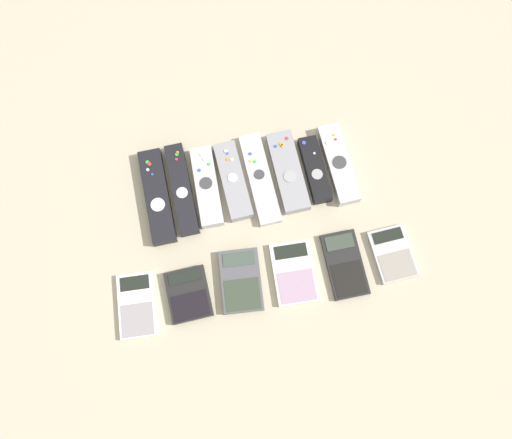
{
  "coord_description": "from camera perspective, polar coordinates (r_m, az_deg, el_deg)",
  "views": [
    {
      "loc": [
        -0.05,
        -0.25,
        1.07
      ],
      "look_at": [
        0.0,
        0.04,
        0.01
      ],
      "focal_mm": 35.0,
      "sensor_mm": 36.0,
      "label": 1
    }
  ],
  "objects": [
    {
      "name": "calculator_1",
      "position": [
        1.08,
        -7.72,
        -8.49
      ],
      "size": [
        0.09,
        0.11,
        0.02
      ],
      "rotation": [
        0.0,
        0.0,
        0.05
      ],
      "color": "black",
      "rests_on": "ground_plane"
    },
    {
      "name": "remote_0",
      "position": [
        1.14,
        -11.23,
        2.6
      ],
      "size": [
        0.06,
        0.22,
        0.03
      ],
      "rotation": [
        0.0,
        0.0,
        0.04
      ],
      "color": "black",
      "rests_on": "ground_plane"
    },
    {
      "name": "ground_plane",
      "position": [
        1.1,
        0.35,
        -2.05
      ],
      "size": [
        3.0,
        3.0,
        0.0
      ],
      "primitive_type": "plane",
      "color": "#B2A88E"
    },
    {
      "name": "remote_3",
      "position": [
        1.13,
        -2.63,
        4.43
      ],
      "size": [
        0.06,
        0.19,
        0.03
      ],
      "rotation": [
        0.0,
        0.0,
        0.07
      ],
      "color": "gray",
      "rests_on": "ground_plane"
    },
    {
      "name": "remote_2",
      "position": [
        1.13,
        -5.65,
        3.76
      ],
      "size": [
        0.05,
        0.19,
        0.03
      ],
      "rotation": [
        0.0,
        0.0,
        0.0
      ],
      "color": "#B7B7BC",
      "rests_on": "ground_plane"
    },
    {
      "name": "remote_7",
      "position": [
        1.16,
        9.4,
        6.28
      ],
      "size": [
        0.06,
        0.19,
        0.03
      ],
      "rotation": [
        0.0,
        0.0,
        0.05
      ],
      "color": "#B7B7BC",
      "rests_on": "ground_plane"
    },
    {
      "name": "calculator_4",
      "position": [
        1.1,
        10.09,
        -5.08
      ],
      "size": [
        0.08,
        0.15,
        0.01
      ],
      "rotation": [
        0.0,
        0.0,
        0.02
      ],
      "color": "black",
      "rests_on": "ground_plane"
    },
    {
      "name": "remote_6",
      "position": [
        1.14,
        6.72,
        5.67
      ],
      "size": [
        0.05,
        0.16,
        0.03
      ],
      "rotation": [
        0.0,
        0.0,
        0.04
      ],
      "color": "black",
      "rests_on": "ground_plane"
    },
    {
      "name": "calculator_3",
      "position": [
        1.08,
        4.37,
        -6.06
      ],
      "size": [
        0.09,
        0.14,
        0.02
      ],
      "rotation": [
        0.0,
        0.0,
        -0.03
      ],
      "color": "silver",
      "rests_on": "ground_plane"
    },
    {
      "name": "calculator_2",
      "position": [
        1.08,
        -1.73,
        -7.0
      ],
      "size": [
        0.09,
        0.14,
        0.02
      ],
      "rotation": [
        0.0,
        0.0,
        -0.07
      ],
      "color": "#4C4C51",
      "rests_on": "ground_plane"
    },
    {
      "name": "calculator_5",
      "position": [
        1.13,
        15.35,
        -3.8
      ],
      "size": [
        0.09,
        0.12,
        0.01
      ],
      "rotation": [
        0.0,
        0.0,
        0.06
      ],
      "color": "#B2B2B7",
      "rests_on": "ground_plane"
    },
    {
      "name": "remote_5",
      "position": [
        1.14,
        3.66,
        5.46
      ],
      "size": [
        0.07,
        0.19,
        0.03
      ],
      "rotation": [
        0.0,
        0.0,
        0.04
      ],
      "color": "gray",
      "rests_on": "ground_plane"
    },
    {
      "name": "remote_4",
      "position": [
        1.13,
        0.45,
        4.69
      ],
      "size": [
        0.06,
        0.22,
        0.02
      ],
      "rotation": [
        0.0,
        0.0,
        0.05
      ],
      "color": "#B7B7BC",
      "rests_on": "ground_plane"
    },
    {
      "name": "calculator_0",
      "position": [
        1.1,
        -13.45,
        -9.49
      ],
      "size": [
        0.08,
        0.14,
        0.01
      ],
      "rotation": [
        0.0,
        0.0,
        -0.04
      ],
      "color": "silver",
      "rests_on": "ground_plane"
    },
    {
      "name": "remote_1",
      "position": [
        1.13,
        -8.47,
        3.44
      ],
      "size": [
        0.05,
        0.21,
        0.03
      ],
      "rotation": [
        0.0,
        0.0,
        0.04
      ],
      "color": "black",
      "rests_on": "ground_plane"
    }
  ]
}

